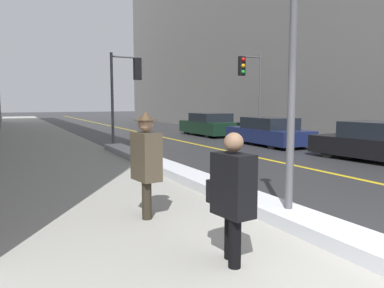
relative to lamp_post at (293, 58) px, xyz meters
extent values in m
cube|color=#9E9B93|center=(-2.25, 13.07, -2.51)|extent=(4.00, 80.00, 0.01)
cube|color=gold|center=(3.75, 13.07, -2.52)|extent=(0.16, 80.00, 0.00)
cube|color=silver|center=(-0.05, 3.78, -2.41)|extent=(0.69, 13.46, 0.21)
cylinder|color=#515156|center=(0.00, 0.00, -0.57)|extent=(0.12, 0.12, 3.89)
cylinder|color=#515156|center=(0.00, 10.60, -0.59)|extent=(0.11, 0.11, 3.86)
cylinder|color=#515156|center=(0.55, 10.63, 1.19)|extent=(1.10, 0.13, 0.07)
cube|color=black|center=(1.10, 10.65, 0.74)|extent=(0.31, 0.21, 0.90)
sphere|color=red|center=(1.09, 10.77, 1.03)|extent=(0.19, 0.19, 0.19)
sphere|color=orange|center=(1.09, 10.77, 0.74)|extent=(0.19, 0.19, 0.19)
sphere|color=green|center=(1.09, 10.77, 0.45)|extent=(0.19, 0.19, 0.19)
cylinder|color=#515156|center=(7.30, 10.57, -0.42)|extent=(0.11, 0.11, 4.19)
cylinder|color=#515156|center=(6.75, 10.56, 1.52)|extent=(1.10, 0.08, 0.07)
cube|color=black|center=(6.20, 10.56, 1.07)|extent=(0.30, 0.20, 0.90)
sphere|color=red|center=(6.20, 10.44, 1.36)|extent=(0.19, 0.19, 0.19)
sphere|color=orange|center=(6.20, 10.44, 1.07)|extent=(0.19, 0.19, 0.19)
sphere|color=green|center=(6.20, 10.44, 0.78)|extent=(0.19, 0.19, 0.19)
cylinder|color=black|center=(-1.59, -0.81, -2.11)|extent=(0.14, 0.14, 0.82)
cylinder|color=black|center=(-1.68, -1.05, -2.11)|extent=(0.14, 0.14, 0.82)
cube|color=black|center=(-1.63, -0.93, -1.59)|extent=(0.35, 0.53, 0.71)
sphere|color=#8C664C|center=(-1.63, -0.93, -1.11)|extent=(0.22, 0.22, 0.22)
cube|color=black|center=(-1.67, -0.59, -1.74)|extent=(0.13, 0.23, 0.28)
cylinder|color=#2A241B|center=(-1.87, 1.31, -2.08)|extent=(0.15, 0.15, 0.88)
cylinder|color=#2A241B|center=(-1.96, 1.06, -2.08)|extent=(0.15, 0.15, 0.88)
cube|color=#473D2D|center=(-1.91, 1.19, -1.52)|extent=(0.38, 0.56, 0.77)
sphere|color=tan|center=(-1.91, 1.19, -1.00)|extent=(0.24, 0.24, 0.24)
cylinder|color=#4C3823|center=(-1.91, 1.19, -0.94)|extent=(0.37, 0.37, 0.01)
cone|color=#4C3823|center=(-1.91, 1.19, -0.86)|extent=(0.23, 0.23, 0.14)
cube|color=black|center=(6.72, 3.54, -2.08)|extent=(2.09, 4.27, 0.59)
cube|color=black|center=(6.73, 3.44, -1.52)|extent=(1.79, 2.28, 0.52)
cylinder|color=black|center=(5.87, 4.76, -2.21)|extent=(0.27, 0.63, 0.62)
cylinder|color=black|center=(7.37, 4.88, -2.21)|extent=(0.27, 0.63, 0.62)
cube|color=navy|center=(6.48, 8.87, -2.09)|extent=(1.86, 4.46, 0.59)
cube|color=black|center=(6.48, 8.76, -1.54)|extent=(1.66, 2.34, 0.49)
cylinder|color=black|center=(5.78, 10.26, -2.21)|extent=(0.22, 0.62, 0.61)
cylinder|color=black|center=(7.27, 10.21, -2.21)|extent=(0.22, 0.62, 0.61)
cylinder|color=black|center=(5.69, 7.52, -2.21)|extent=(0.22, 0.62, 0.61)
cylinder|color=black|center=(7.18, 7.48, -2.21)|extent=(0.22, 0.62, 0.61)
cube|color=black|center=(6.55, 14.28, -2.04)|extent=(1.88, 4.19, 0.67)
cube|color=black|center=(6.55, 14.18, -1.47)|extent=(1.73, 2.18, 0.47)
cylinder|color=black|center=(5.73, 15.58, -2.21)|extent=(0.19, 0.61, 0.61)
cylinder|color=black|center=(7.38, 15.58, -2.21)|extent=(0.19, 0.61, 0.61)
cylinder|color=black|center=(5.73, 12.98, -2.21)|extent=(0.19, 0.61, 0.61)
cylinder|color=black|center=(7.38, 12.98, -2.21)|extent=(0.19, 0.61, 0.61)
camera|label=1|loc=(-3.90, -4.43, -0.67)|focal=35.00mm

